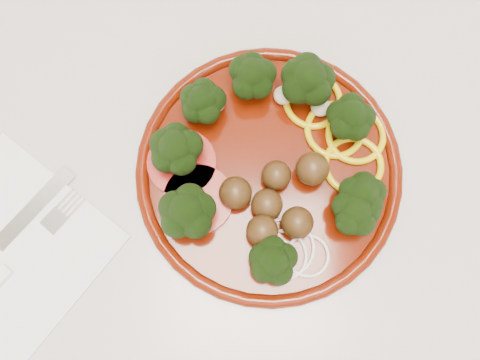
{
  "coord_description": "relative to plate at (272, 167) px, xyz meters",
  "views": [
    {
      "loc": [
        -0.16,
        1.59,
        1.45
      ],
      "look_at": [
        -0.16,
        1.71,
        0.92
      ],
      "focal_mm": 40.0,
      "sensor_mm": 36.0,
      "label": 1
    }
  ],
  "objects": [
    {
      "name": "counter",
      "position": [
        0.13,
        -0.02,
        -0.47
      ],
      "size": [
        2.4,
        0.6,
        0.9
      ],
      "color": "silver",
      "rests_on": "ground"
    },
    {
      "name": "plate",
      "position": [
        0.0,
        0.0,
        0.0
      ],
      "size": [
        0.28,
        0.28,
        0.07
      ],
      "rotation": [
        0.0,
        0.0,
        0.18
      ],
      "color": "#490E02",
      "rests_on": "counter"
    },
    {
      "name": "napkin",
      "position": [
        -0.27,
        -0.08,
        -0.02
      ],
      "size": [
        0.25,
        0.25,
        0.0
      ],
      "primitive_type": "cube",
      "rotation": [
        0.0,
        0.0,
        0.89
      ],
      "color": "white",
      "rests_on": "counter"
    }
  ]
}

